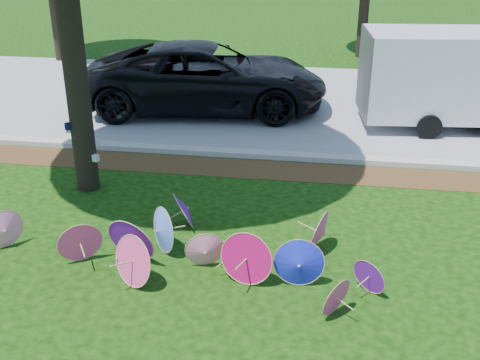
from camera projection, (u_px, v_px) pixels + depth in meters
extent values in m
plane|color=black|center=(187.00, 290.00, 8.84)|extent=(90.00, 90.00, 0.00)
cube|color=#472D16|center=(234.00, 168.00, 12.88)|extent=(90.00, 1.00, 0.01)
cube|color=#B7B5AD|center=(239.00, 153.00, 13.48)|extent=(90.00, 0.30, 0.12)
cube|color=gray|center=(260.00, 101.00, 17.23)|extent=(90.00, 8.00, 0.01)
cylinder|color=black|center=(71.00, 38.00, 10.75)|extent=(0.44, 0.44, 5.95)
cone|color=#C10C5C|center=(248.00, 257.00, 8.90)|extent=(0.86, 0.44, 0.83)
cone|color=#F44288|center=(334.00, 296.00, 8.21)|extent=(0.50, 0.59, 0.59)
cone|color=#F44288|center=(79.00, 241.00, 9.42)|extent=(0.72, 0.57, 0.72)
cone|color=#7416AA|center=(133.00, 239.00, 9.36)|extent=(0.90, 0.56, 0.84)
cone|color=#F44288|center=(321.00, 232.00, 9.66)|extent=(0.49, 0.79, 0.74)
cone|color=pink|center=(4.00, 230.00, 9.77)|extent=(0.54, 0.57, 0.68)
cone|color=#F44288|center=(135.00, 259.00, 8.86)|extent=(0.84, 0.70, 0.81)
cone|color=#7416AA|center=(371.00, 276.00, 8.68)|extent=(0.54, 0.49, 0.57)
cone|color=#4E79DD|center=(160.00, 231.00, 9.66)|extent=(0.63, 0.71, 0.78)
cone|color=#1A26D5|center=(299.00, 265.00, 8.76)|extent=(0.77, 0.21, 0.77)
cone|color=pink|center=(233.00, 255.00, 9.18)|extent=(0.57, 0.58, 0.57)
cone|color=#7416AA|center=(185.00, 209.00, 10.43)|extent=(0.65, 0.79, 0.67)
cone|color=pink|center=(205.00, 251.00, 9.24)|extent=(0.66, 0.36, 0.63)
imported|color=black|center=(207.00, 77.00, 16.16)|extent=(6.69, 3.62, 1.78)
cube|color=silver|center=(426.00, 74.00, 14.78)|extent=(3.13, 2.16, 2.67)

